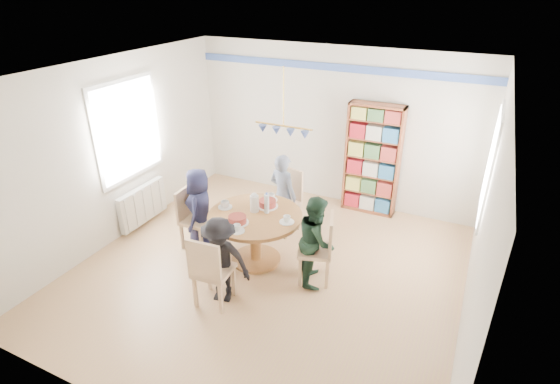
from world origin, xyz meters
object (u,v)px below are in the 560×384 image
Objects in this scene: radiator at (143,204)px; dining_table at (255,227)px; person_near at (220,261)px; chair_near at (210,269)px; person_far at (283,195)px; bookshelf at (372,161)px; person_left at (200,209)px; chair_far at (286,197)px; person_right at (317,240)px; chair_left at (192,215)px; chair_right at (321,246)px.

radiator is 2.16m from dining_table.
chair_near is at bearing -121.21° from person_near.
person_far reaches higher than dining_table.
dining_table is at bearing 87.99° from chair_near.
radiator is 0.53× the size of bookshelf.
chair_near is 0.74× the size of person_far.
chair_near is 0.17m from person_near.
chair_far is at bearing 118.38° from person_left.
person_left is 1.01× the size of person_right.
person_near reaches higher than chair_left.
chair_right is at bearing -94.26° from person_right.
chair_left is 1.40m from person_far.
chair_left is 0.49× the size of bookshelf.
chair_far is 1.04× the size of chair_near.
person_far is at bearing 88.50° from chair_near.
dining_table is 1.05m from chair_left.
bookshelf is (1.02, 1.30, 0.27)m from person_far.
radiator is at bearing 176.64° from dining_table.
person_left reaches higher than chair_right.
chair_near is at bearing 21.03° from person_left.
chair_left is at bearing 71.37° from person_right.
dining_table reaches higher than radiator.
person_left is 1.27m from person_far.
radiator is 1.08× the size of chair_left.
dining_table is 1.07m from chair_near.
chair_near is (-0.04, -1.07, -0.02)m from dining_table.
chair_left is at bearing -133.25° from bookshelf.
bookshelf reaches higher than person_left.
person_right is at bearing -3.08° from radiator.
person_far is (1.06, 0.91, 0.15)m from chair_left.
bookshelf is (1.96, 2.17, 0.30)m from person_left.
person_left reaches higher than radiator.
person_left is at bearing 121.96° from person_near.
person_near reaches higher than chair_right.
person_far is (0.93, 0.87, 0.04)m from person_left.
chair_right is (3.13, -0.15, 0.18)m from radiator.
bookshelf is (1.08, 3.24, 0.39)m from chair_near.
dining_table is 0.92m from person_right.
person_right reaches higher than radiator.
person_left is at bearing -179.83° from dining_table.
chair_left reaches higher than dining_table.
chair_near is at bearing -92.01° from dining_table.
radiator is 2.41m from person_near.
person_left is at bearing -5.97° from radiator.
chair_left is at bearing 55.19° from person_far.
chair_far is 1.37m from person_right.
person_right is 1.07× the size of person_near.
person_far reaches higher than person_near.
chair_left is at bearing 127.02° from person_near.
chair_right is at bearing -91.40° from bookshelf.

